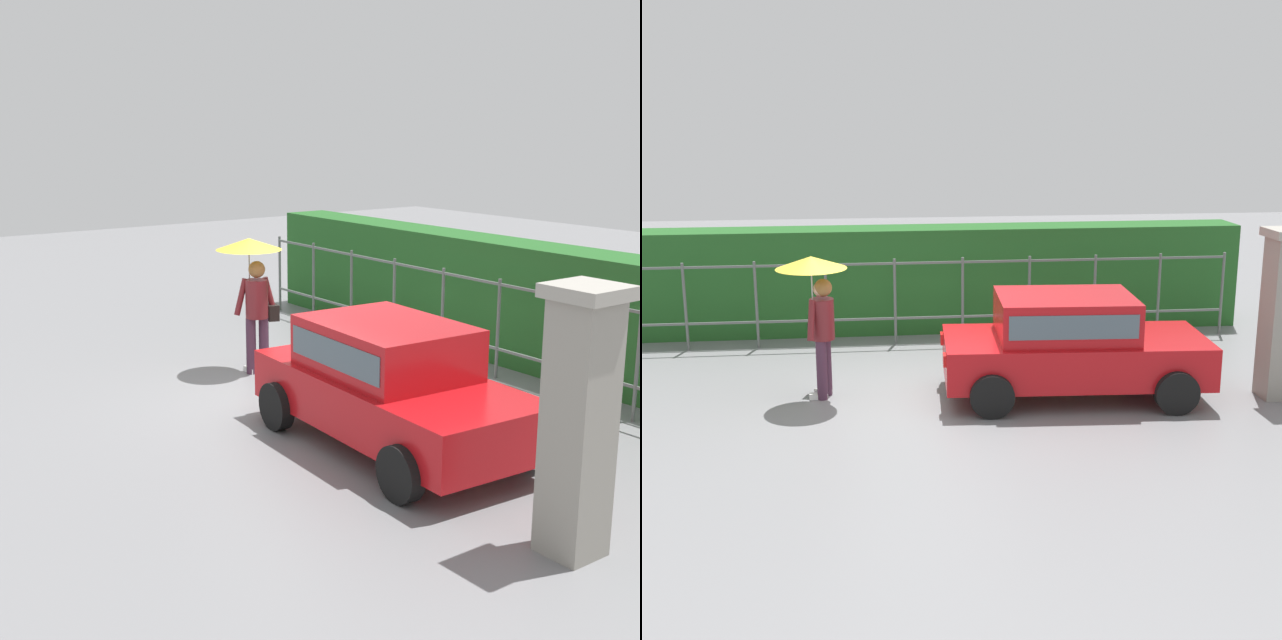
{
  "view_description": "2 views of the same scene",
  "coord_description": "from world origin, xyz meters",
  "views": [
    {
      "loc": [
        9.39,
        -6.43,
        3.73
      ],
      "look_at": [
        0.08,
        0.26,
        1.1
      ],
      "focal_mm": 48.61,
      "sensor_mm": 36.0,
      "label": 1
    },
    {
      "loc": [
        -0.84,
        -11.8,
        4.11
      ],
      "look_at": [
        0.52,
        0.1,
        1.1
      ],
      "focal_mm": 48.9,
      "sensor_mm": 36.0,
      "label": 2
    }
  ],
  "objects": [
    {
      "name": "gate_pillar",
      "position": [
        4.97,
        -0.52,
        1.24
      ],
      "size": [
        0.6,
        0.6,
        2.42
      ],
      "color": "gray",
      "rests_on": "ground"
    },
    {
      "name": "fence_section",
      "position": [
        0.26,
        2.93,
        0.82
      ],
      "size": [
        10.65,
        0.05,
        1.5
      ],
      "color": "#59605B",
      "rests_on": "ground"
    },
    {
      "name": "hedge_row",
      "position": [
        0.26,
        3.9,
        0.95
      ],
      "size": [
        11.6,
        0.9,
        1.9
      ],
      "primitive_type": "cube",
      "color": "#235B23",
      "rests_on": "ground"
    },
    {
      "name": "pedestrian",
      "position": [
        -1.51,
        0.18,
        1.49
      ],
      "size": [
        0.98,
        0.98,
        2.05
      ],
      "rotation": [
        0.0,
        0.0,
        2.85
      ],
      "color": "#47283D",
      "rests_on": "ground"
    },
    {
      "name": "car",
      "position": [
        2.04,
        -0.15,
        0.8
      ],
      "size": [
        3.82,
        2.03,
        1.48
      ],
      "rotation": [
        0.0,
        0.0,
        -0.06
      ],
      "color": "#B71116",
      "rests_on": "ground"
    },
    {
      "name": "ground_plane",
      "position": [
        0.0,
        0.0,
        0.0
      ],
      "size": [
        40.0,
        40.0,
        0.0
      ],
      "primitive_type": "plane",
      "color": "slate"
    }
  ]
}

